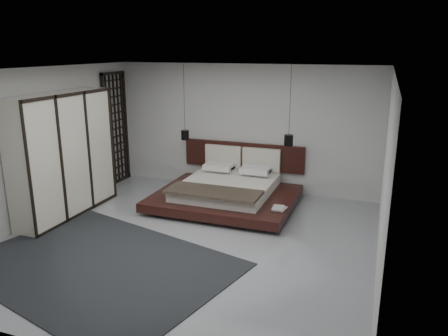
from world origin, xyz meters
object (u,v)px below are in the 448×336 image
at_px(pendant_left, 185,135).
at_px(rug, 98,265).
at_px(lattice_screen, 116,129).
at_px(wardrobe, 64,155).
at_px(pendant_right, 289,140).
at_px(bed, 228,190).

height_order(pendant_left, rug, pendant_left).
relative_size(lattice_screen, wardrobe, 1.09).
bearing_deg(pendant_left, wardrobe, -127.64).
xyz_separation_m(pendant_right, rug, (-2.06, -3.63, -1.33)).
bearing_deg(wardrobe, pendant_left, 52.36).
height_order(pendant_right, wardrobe, pendant_right).
bearing_deg(rug, wardrobe, 138.60).
bearing_deg(bed, rug, -105.95).
bearing_deg(lattice_screen, pendant_left, -3.23).
bearing_deg(pendant_right, lattice_screen, 178.57).
height_order(lattice_screen, wardrobe, lattice_screen).
relative_size(pendant_left, pendant_right, 1.03).
xyz_separation_m(bed, pendant_right, (1.14, 0.44, 1.05)).
distance_m(pendant_left, rug, 3.86).
height_order(lattice_screen, bed, lattice_screen).
xyz_separation_m(bed, wardrobe, (-2.72, -1.60, 0.89)).
height_order(pendant_left, wardrobe, pendant_left).
bearing_deg(pendant_left, bed, -21.03).
height_order(lattice_screen, pendant_right, pendant_right).
distance_m(lattice_screen, pendant_left, 1.83).
relative_size(lattice_screen, rug, 0.67).
height_order(bed, rug, bed).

